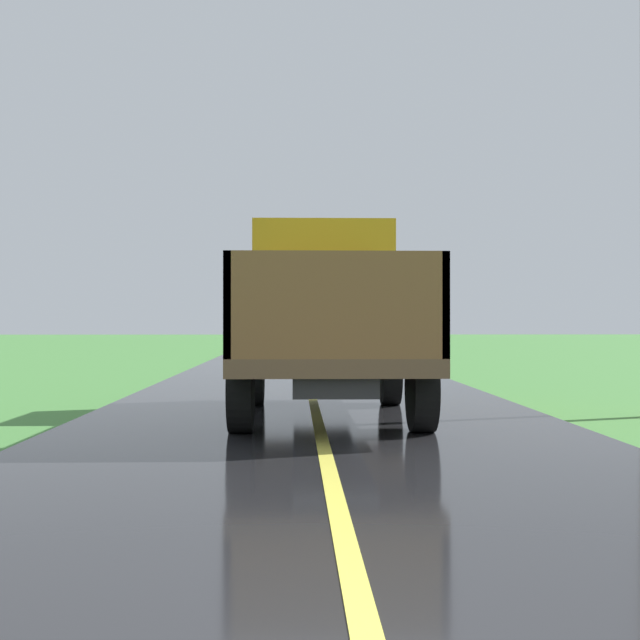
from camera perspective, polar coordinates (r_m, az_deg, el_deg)
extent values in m
cube|color=#2D2D30|center=(11.75, 0.44, -3.45)|extent=(0.90, 5.51, 0.24)
cube|color=brown|center=(11.74, 0.44, -2.47)|extent=(2.30, 5.80, 0.20)
cube|color=gold|center=(13.70, 0.15, 2.24)|extent=(2.10, 1.90, 1.90)
cube|color=black|center=(14.67, 0.03, 3.38)|extent=(1.78, 0.02, 0.76)
cube|color=brown|center=(10.78, -5.28, 0.78)|extent=(0.08, 3.85, 1.10)
cube|color=brown|center=(10.86, 6.49, 0.77)|extent=(0.08, 3.85, 1.10)
cube|color=brown|center=(8.88, 1.10, 0.99)|extent=(2.30, 0.08, 1.10)
cube|color=brown|center=(12.65, 0.29, 0.63)|extent=(2.30, 0.08, 1.10)
cylinder|color=black|center=(13.56, -4.28, -3.44)|extent=(0.28, 1.00, 1.00)
cylinder|color=black|center=(13.63, 4.59, -3.42)|extent=(0.28, 1.00, 1.00)
cylinder|color=black|center=(10.18, -5.17, -4.51)|extent=(0.28, 1.00, 1.00)
cylinder|color=black|center=(10.27, 6.65, -4.48)|extent=(0.28, 1.00, 1.00)
ellipsoid|color=#8BBE2E|center=(11.62, -0.40, -0.97)|extent=(0.49, 0.55, 0.44)
ellipsoid|color=#8CBB22|center=(10.68, -0.94, 2.06)|extent=(0.51, 0.65, 0.45)
ellipsoid|color=#8DAD23|center=(11.92, 0.69, 1.82)|extent=(0.59, 0.56, 0.47)
ellipsoid|color=#74B526|center=(11.48, -2.13, 2.24)|extent=(0.59, 0.57, 0.38)
ellipsoid|color=#7EBD35|center=(10.53, 1.10, -1.06)|extent=(0.50, 0.60, 0.41)
ellipsoid|color=#78AE27|center=(11.21, -2.30, 0.37)|extent=(0.46, 0.60, 0.36)
ellipsoid|color=#7BAA36|center=(11.57, -2.29, 0.60)|extent=(0.41, 0.48, 0.42)
ellipsoid|color=#78AE21|center=(9.81, 5.56, -1.37)|extent=(0.59, 0.77, 0.44)
ellipsoid|color=#76B72D|center=(12.11, 2.42, -0.97)|extent=(0.48, 0.53, 0.47)
ellipsoid|color=#88BC32|center=(10.59, 3.30, -1.38)|extent=(0.56, 0.71, 0.40)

